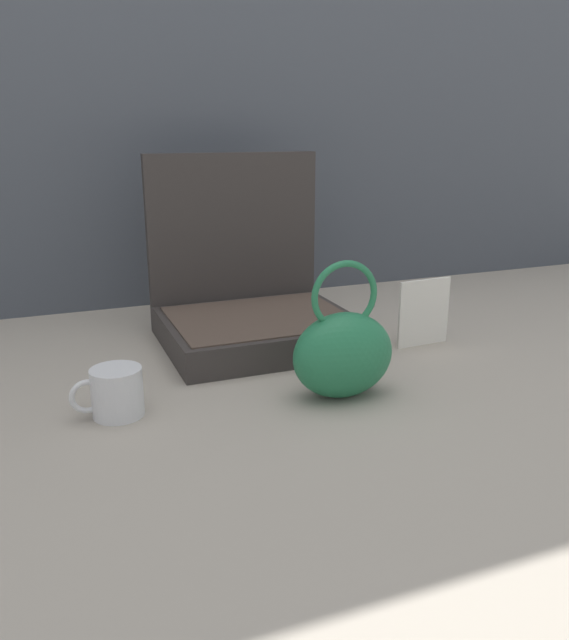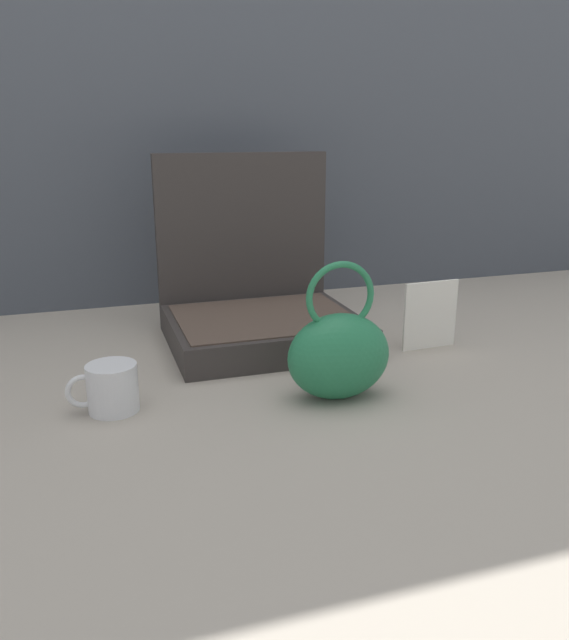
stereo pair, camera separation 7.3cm
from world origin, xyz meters
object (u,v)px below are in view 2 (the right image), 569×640
info_card_left (430,315)px  teal_pouch_handbag (339,353)px  open_suitcase (257,301)px  coffee_mug (111,388)px

info_card_left → teal_pouch_handbag: bearing=-151.0°
open_suitcase → coffee_mug: bearing=-138.1°
coffee_mug → info_card_left: size_ratio=0.80×
coffee_mug → info_card_left: bearing=10.1°
teal_pouch_handbag → coffee_mug: (-0.37, 0.06, -0.04)m
open_suitcase → coffee_mug: 0.44m
open_suitcase → info_card_left: bearing=-28.9°
teal_pouch_handbag → info_card_left: 0.33m
teal_pouch_handbag → coffee_mug: teal_pouch_handbag is taller
coffee_mug → info_card_left: (0.65, 0.12, 0.03)m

